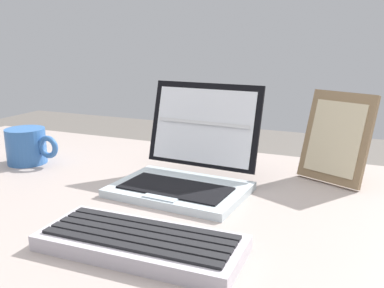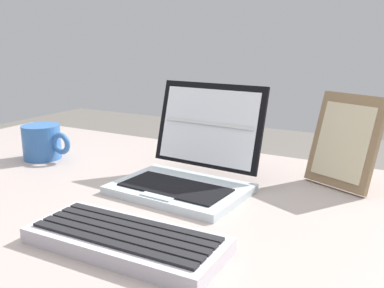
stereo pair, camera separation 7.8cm
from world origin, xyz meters
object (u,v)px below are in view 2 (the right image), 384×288
object	(u,v)px
laptop_front	(189,168)
coffee_mug	(43,142)
photo_frame	(345,142)
external_keyboard	(126,239)

from	to	relation	value
laptop_front	coffee_mug	size ratio (longest dim) A/B	1.88
photo_frame	coffee_mug	xyz separation A→B (m)	(-0.68, -0.15, -0.05)
laptop_front	photo_frame	xyz separation A→B (m)	(0.26, 0.16, 0.05)
external_keyboard	photo_frame	world-z (taller)	photo_frame
laptop_front	external_keyboard	xyz separation A→B (m)	(0.04, -0.26, -0.03)
coffee_mug	laptop_front	bearing A→B (deg)	-1.02
laptop_front	photo_frame	world-z (taller)	laptop_front
external_keyboard	photo_frame	size ratio (longest dim) A/B	1.59
photo_frame	coffee_mug	size ratio (longest dim) A/B	1.33
laptop_front	external_keyboard	size ratio (longest dim) A/B	0.89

